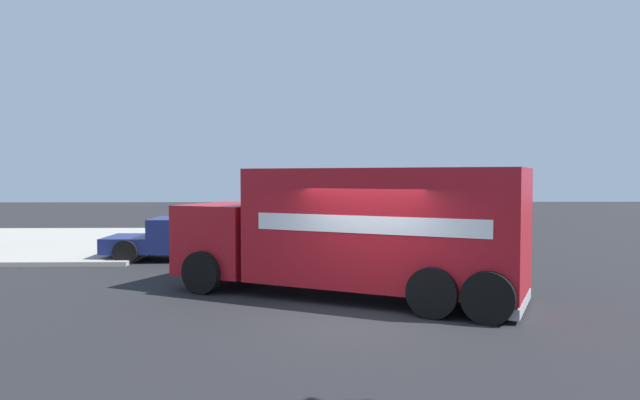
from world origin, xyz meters
TOP-DOWN VIEW (x-y plane):
  - ground_plane at (0.00, 0.00)m, footprint 100.00×100.00m
  - sidewalk_corner_far at (12.34, 12.34)m, footprint 11.56×11.56m
  - delivery_truck at (2.06, -0.06)m, footprint 5.89×8.31m
  - pickup_navy at (8.00, 5.04)m, footprint 2.27×5.21m

SIDE VIEW (x-z plane):
  - ground_plane at x=0.00m, z-range 0.00..0.00m
  - sidewalk_corner_far at x=12.34m, z-range 0.00..0.14m
  - pickup_navy at x=8.00m, z-range 0.04..1.42m
  - delivery_truck at x=2.06m, z-range 0.06..2.98m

